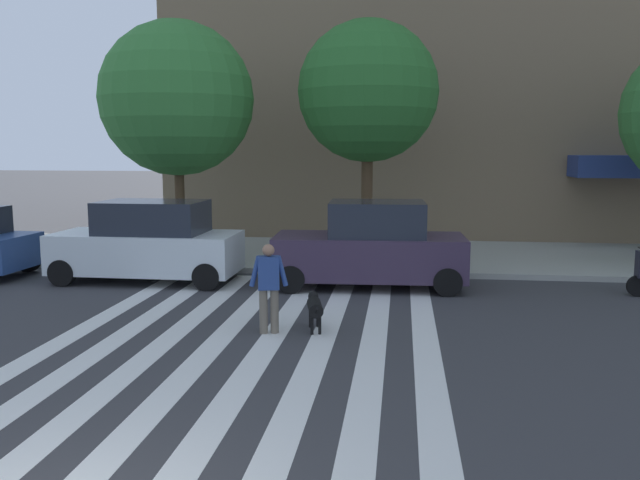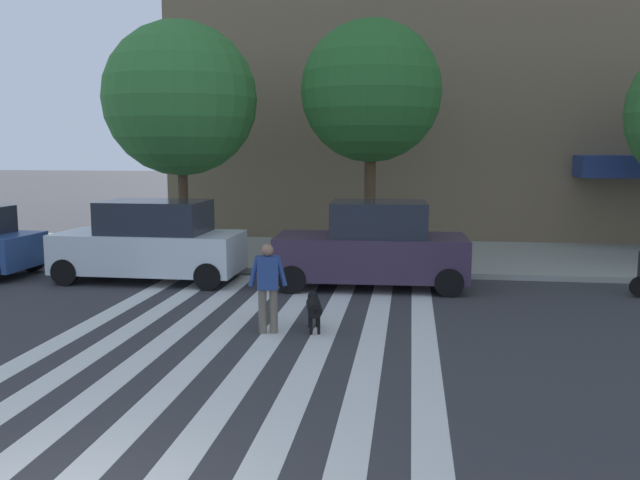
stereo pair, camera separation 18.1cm
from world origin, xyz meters
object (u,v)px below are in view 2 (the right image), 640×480
(parked_car_third_in_line, at_px, (373,247))
(street_tree_nearest, at_px, (180,99))
(pedestrian_dog_walker, at_px, (268,283))
(dog_on_leash, at_px, (314,307))
(parked_car_behind_first, at_px, (151,243))
(street_tree_middle, at_px, (371,92))

(parked_car_third_in_line, xyz_separation_m, street_tree_nearest, (-5.69, 2.74, 3.75))
(pedestrian_dog_walker, relative_size, dog_on_leash, 1.49)
(parked_car_behind_first, distance_m, street_tree_middle, 7.35)
(parked_car_behind_first, xyz_separation_m, parked_car_third_in_line, (5.59, 0.00, -0.00))
(pedestrian_dog_walker, height_order, dog_on_leash, pedestrian_dog_walker)
(parked_car_third_in_line, xyz_separation_m, street_tree_middle, (-0.29, 3.25, 3.93))
(parked_car_behind_first, distance_m, pedestrian_dog_walker, 5.79)
(parked_car_behind_first, relative_size, dog_on_leash, 4.19)
(parked_car_third_in_line, distance_m, pedestrian_dog_walker, 4.54)
(parked_car_behind_first, relative_size, street_tree_nearest, 0.68)
(street_tree_nearest, distance_m, street_tree_middle, 5.43)
(street_tree_middle, height_order, dog_on_leash, street_tree_middle)
(dog_on_leash, bearing_deg, pedestrian_dog_walker, -158.29)
(street_tree_nearest, height_order, dog_on_leash, street_tree_nearest)
(street_tree_nearest, bearing_deg, parked_car_behind_first, -87.87)
(parked_car_third_in_line, height_order, pedestrian_dog_walker, parked_car_third_in_line)
(parked_car_behind_first, distance_m, dog_on_leash, 6.17)
(street_tree_nearest, relative_size, street_tree_middle, 1.00)
(parked_car_behind_first, distance_m, street_tree_nearest, 4.64)
(parked_car_third_in_line, bearing_deg, dog_on_leash, -102.19)
(street_tree_nearest, relative_size, dog_on_leash, 6.14)
(street_tree_nearest, bearing_deg, pedestrian_dog_walker, -59.89)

